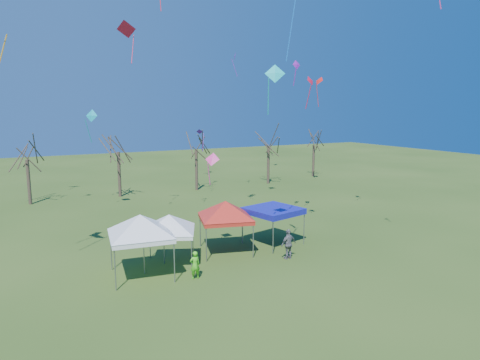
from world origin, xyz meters
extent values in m
plane|color=#2F4E19|center=(0.00, 0.00, 0.00)|extent=(140.00, 140.00, 0.00)
cylinder|color=#3D2D21|center=(-10.77, 24.65, 2.14)|extent=(0.32, 0.32, 4.28)
cylinder|color=#3D2D21|center=(-2.37, 24.38, 2.32)|extent=(0.32, 0.32, 4.64)
cylinder|color=#3D2D21|center=(6.03, 24.04, 2.24)|extent=(0.32, 0.32, 4.49)
cylinder|color=#3D2D21|center=(15.36, 24.00, 2.24)|extent=(0.32, 0.32, 4.47)
cylinder|color=#3D2D21|center=(23.72, 26.07, 2.12)|extent=(0.32, 0.32, 4.23)
cylinder|color=gray|center=(-7.64, 0.81, 1.06)|extent=(0.06, 0.06, 2.12)
cylinder|color=gray|center=(-7.27, 3.76, 1.06)|extent=(0.06, 0.06, 2.12)
cylinder|color=gray|center=(-4.70, 0.43, 1.06)|extent=(0.06, 0.06, 2.12)
cylinder|color=gray|center=(-4.32, 3.38, 1.06)|extent=(0.06, 0.06, 2.12)
cube|color=white|center=(-5.98, 2.10, 2.25)|extent=(3.56, 3.56, 0.25)
pyramid|color=white|center=(-5.98, 2.10, 3.44)|extent=(4.46, 4.46, 1.06)
cylinder|color=gray|center=(-5.78, 2.35, 0.93)|extent=(0.06, 0.06, 1.86)
cylinder|color=gray|center=(-4.77, 4.74, 0.93)|extent=(0.06, 0.06, 1.86)
cylinder|color=gray|center=(-3.39, 1.34, 0.93)|extent=(0.06, 0.06, 1.86)
cylinder|color=gray|center=(-2.38, 3.73, 0.93)|extent=(0.06, 0.06, 1.86)
cube|color=white|center=(-4.08, 3.04, 1.97)|extent=(3.65, 3.65, 0.22)
pyramid|color=white|center=(-4.08, 3.04, 3.01)|extent=(3.63, 3.63, 0.93)
cylinder|color=gray|center=(-1.99, 2.54, 1.02)|extent=(0.06, 0.06, 2.05)
cylinder|color=gray|center=(-1.25, 5.31, 1.02)|extent=(0.06, 0.06, 2.05)
cylinder|color=gray|center=(0.78, 1.79, 1.02)|extent=(0.06, 0.06, 2.05)
cylinder|color=gray|center=(1.52, 4.56, 1.02)|extent=(0.06, 0.06, 2.05)
cube|color=red|center=(-0.24, 3.55, 2.17)|extent=(3.77, 3.77, 0.25)
pyramid|color=red|center=(-0.24, 3.55, 3.32)|extent=(4.20, 4.20, 1.02)
cylinder|color=gray|center=(2.23, 1.86, 1.05)|extent=(0.06, 0.06, 2.09)
cylinder|color=gray|center=(1.56, 4.71, 1.05)|extent=(0.06, 0.06, 2.09)
cylinder|color=gray|center=(5.08, 2.53, 1.05)|extent=(0.06, 0.06, 2.09)
cylinder|color=gray|center=(4.41, 5.38, 1.05)|extent=(0.06, 0.06, 2.09)
cube|color=#0F129C|center=(3.32, 3.62, 2.22)|extent=(3.77, 3.77, 0.25)
cube|color=#0F129C|center=(3.32, 3.62, 2.41)|extent=(3.77, 3.77, 0.13)
imported|color=#4FD522|center=(-3.56, 0.42, 0.76)|extent=(0.57, 0.38, 1.53)
imported|color=slate|center=(2.59, 0.67, 0.92)|extent=(1.12, 0.56, 1.84)
cone|color=red|center=(-3.49, 13.91, 14.96)|extent=(1.82, 1.66, 1.26)
cube|color=red|center=(-3.12, 13.69, 13.48)|extent=(0.50, 0.78, 2.23)
cone|color=#5017A5|center=(5.05, 20.55, 6.72)|extent=(0.80, 0.73, 0.55)
cube|color=#5017A5|center=(5.34, 20.37, 5.64)|extent=(0.41, 0.65, 1.85)
cone|color=red|center=(18.79, 19.00, 12.10)|extent=(0.81, 1.15, 0.93)
cube|color=red|center=(18.77, 19.21, 10.52)|extent=(0.47, 0.09, 2.62)
cone|color=#0CA5B9|center=(-5.78, 17.86, 8.43)|extent=(1.05, 1.01, 1.09)
cube|color=#0CA5B9|center=(-6.06, 18.12, 7.14)|extent=(0.57, 0.62, 2.03)
cone|color=purple|center=(7.16, 6.77, 12.18)|extent=(0.74, 0.32, 0.70)
cube|color=purple|center=(7.02, 6.75, 11.34)|extent=(0.07, 0.32, 1.35)
cube|color=red|center=(-2.19, 9.48, 16.25)|extent=(0.13, 0.51, 1.62)
cone|color=#0CBEBE|center=(-0.06, -1.76, 10.70)|extent=(1.12, 0.93, 0.95)
cube|color=#0CBEBE|center=(-0.33, -1.60, 9.57)|extent=(0.37, 0.60, 1.77)
cone|color=#F33692|center=(-1.15, 3.46, 6.00)|extent=(1.04, 1.01, 0.79)
cube|color=#F33692|center=(-1.31, 3.60, 5.08)|extent=(0.34, 0.38, 1.40)
cube|color=blue|center=(0.63, -2.09, 12.96)|extent=(0.51, 0.19, 3.41)
cone|color=#6C1BBD|center=(8.11, 18.69, 14.07)|extent=(0.52, 0.87, 0.85)
cube|color=#6C1BBD|center=(8.22, 18.95, 13.02)|extent=(0.57, 0.27, 1.69)
cone|color=red|center=(8.53, 6.86, 11.10)|extent=(0.94, 0.77, 0.74)
cube|color=red|center=(8.32, 6.77, 9.93)|extent=(0.24, 0.47, 1.94)
camera|label=1|loc=(-11.50, -19.94, 8.97)|focal=32.00mm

